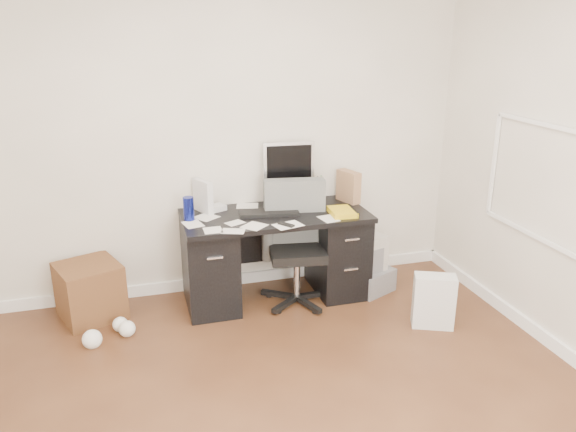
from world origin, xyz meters
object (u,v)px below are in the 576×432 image
desk (276,253)px  office_chair (297,245)px  wicker_basket (90,291)px  pc_tower (359,257)px  keyboard (269,213)px  lcd_monitor (289,172)px

desk → office_chair: (0.15, -0.13, 0.11)m
desk → wicker_basket: 1.50m
pc_tower → keyboard: bearing=167.6°
keyboard → office_chair: (0.20, -0.12, -0.26)m
office_chair → pc_tower: office_chair is taller
lcd_monitor → wicker_basket: size_ratio=1.23×
desk → wicker_basket: bearing=177.1°
desk → keyboard: keyboard is taller
lcd_monitor → wicker_basket: bearing=-170.2°
lcd_monitor → office_chair: bearing=-91.1°
lcd_monitor → office_chair: lcd_monitor is taller
lcd_monitor → keyboard: lcd_monitor is taller
desk → wicker_basket: (-1.49, 0.08, -0.18)m
lcd_monitor → pc_tower: 0.99m
pc_tower → wicker_basket: (-2.26, 0.03, -0.03)m
lcd_monitor → keyboard: (-0.23, -0.24, -0.26)m
office_chair → pc_tower: size_ratio=1.97×
pc_tower → wicker_basket: size_ratio=1.16×
wicker_basket → lcd_monitor: bearing=5.4°
wicker_basket → pc_tower: bearing=-0.9°
desk → lcd_monitor: 0.69m
keyboard → office_chair: size_ratio=0.47×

